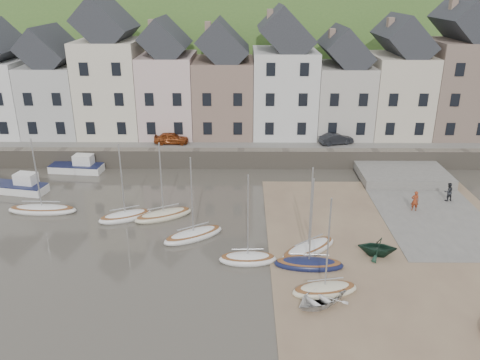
{
  "coord_description": "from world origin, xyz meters",
  "views": [
    {
      "loc": [
        0.3,
        -28.49,
        16.81
      ],
      "look_at": [
        0.0,
        6.0,
        3.0
      ],
      "focal_mm": 36.58,
      "sensor_mm": 36.0,
      "label": 1
    }
  ],
  "objects_px": {
    "rowboat_white": "(320,298)",
    "person_red": "(415,201)",
    "car_left": "(171,138)",
    "rowboat_green": "(377,247)",
    "car_right": "(336,139)",
    "person_dark": "(448,192)",
    "sailboat_0": "(42,209)"
  },
  "relations": [
    {
      "from": "rowboat_white",
      "to": "person_red",
      "type": "distance_m",
      "value": 15.29
    },
    {
      "from": "rowboat_white",
      "to": "person_red",
      "type": "relative_size",
      "value": 1.99
    },
    {
      "from": "person_red",
      "to": "rowboat_white",
      "type": "bearing_deg",
      "value": 56.68
    },
    {
      "from": "sailboat_0",
      "to": "rowboat_green",
      "type": "height_order",
      "value": "sailboat_0"
    },
    {
      "from": "sailboat_0",
      "to": "person_red",
      "type": "xyz_separation_m",
      "value": [
        29.51,
        0.37,
        0.69
      ]
    },
    {
      "from": "car_left",
      "to": "sailboat_0",
      "type": "bearing_deg",
      "value": 147.37
    },
    {
      "from": "rowboat_green",
      "to": "car_left",
      "type": "relative_size",
      "value": 0.72
    },
    {
      "from": "rowboat_white",
      "to": "person_red",
      "type": "height_order",
      "value": "person_red"
    },
    {
      "from": "sailboat_0",
      "to": "car_left",
      "type": "height_order",
      "value": "sailboat_0"
    },
    {
      "from": "sailboat_0",
      "to": "person_red",
      "type": "relative_size",
      "value": 3.83
    },
    {
      "from": "sailboat_0",
      "to": "car_left",
      "type": "xyz_separation_m",
      "value": [
        8.53,
        13.05,
        1.94
      ]
    },
    {
      "from": "car_left",
      "to": "car_right",
      "type": "relative_size",
      "value": 1.01
    },
    {
      "from": "rowboat_green",
      "to": "car_right",
      "type": "relative_size",
      "value": 0.72
    },
    {
      "from": "rowboat_white",
      "to": "car_left",
      "type": "xyz_separation_m",
      "value": [
        -11.78,
        24.87,
        1.79
      ]
    },
    {
      "from": "rowboat_white",
      "to": "person_dark",
      "type": "xyz_separation_m",
      "value": [
        12.6,
        14.12,
        0.51
      ]
    },
    {
      "from": "car_left",
      "to": "person_red",
      "type": "bearing_deg",
      "value": -120.62
    },
    {
      "from": "rowboat_white",
      "to": "car_left",
      "type": "bearing_deg",
      "value": 168.3
    },
    {
      "from": "rowboat_green",
      "to": "car_right",
      "type": "height_order",
      "value": "car_right"
    },
    {
      "from": "car_left",
      "to": "car_right",
      "type": "distance_m",
      "value": 16.89
    },
    {
      "from": "car_right",
      "to": "person_red",
      "type": "bearing_deg",
      "value": -178.44
    },
    {
      "from": "sailboat_0",
      "to": "rowboat_green",
      "type": "bearing_deg",
      "value": -14.76
    },
    {
      "from": "sailboat_0",
      "to": "rowboat_white",
      "type": "relative_size",
      "value": 1.92
    },
    {
      "from": "rowboat_white",
      "to": "car_left",
      "type": "relative_size",
      "value": 0.94
    },
    {
      "from": "sailboat_0",
      "to": "rowboat_white",
      "type": "xyz_separation_m",
      "value": [
        20.31,
        -11.82,
        0.14
      ]
    },
    {
      "from": "sailboat_0",
      "to": "car_right",
      "type": "distance_m",
      "value": 28.64
    },
    {
      "from": "person_red",
      "to": "car_right",
      "type": "distance_m",
      "value": 13.38
    },
    {
      "from": "rowboat_white",
      "to": "person_dark",
      "type": "bearing_deg",
      "value": 101.23
    },
    {
      "from": "rowboat_green",
      "to": "person_dark",
      "type": "relative_size",
      "value": 1.6
    },
    {
      "from": "person_dark",
      "to": "car_right",
      "type": "xyz_separation_m",
      "value": [
        -7.48,
        10.75,
        1.26
      ]
    },
    {
      "from": "rowboat_green",
      "to": "person_red",
      "type": "xyz_separation_m",
      "value": [
        4.68,
        6.91,
        0.22
      ]
    },
    {
      "from": "person_red",
      "to": "car_left",
      "type": "bearing_deg",
      "value": -27.4
    },
    {
      "from": "person_dark",
      "to": "car_right",
      "type": "height_order",
      "value": "car_right"
    }
  ]
}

